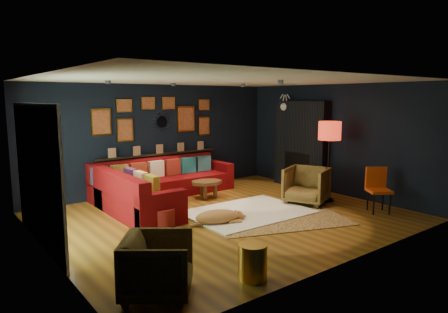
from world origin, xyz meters
TOP-DOWN VIEW (x-y plane):
  - floor at (0.00, 0.00)m, footprint 6.50×6.50m
  - room_walls at (0.00, 0.00)m, footprint 6.50×6.50m
  - sectional at (-0.61, 1.81)m, footprint 3.41×2.69m
  - ledge at (0.00, 2.68)m, footprint 3.20×0.12m
  - gallery_wall at (-0.01, 2.72)m, footprint 3.15×0.04m
  - sunburst_mirror at (0.10, 2.72)m, footprint 0.47×0.16m
  - fireplace at (3.09, 0.90)m, footprint 0.31×1.60m
  - deer_head at (3.14, 1.40)m, footprint 0.50×0.28m
  - sliding_door at (-3.22, 0.60)m, footprint 0.06×2.80m
  - ceiling_spots at (-0.00, 0.80)m, footprint 3.30×2.50m
  - shag_rug at (0.47, -0.08)m, footprint 2.39×1.75m
  - leopard_rug at (0.72, -0.62)m, footprint 3.01×2.59m
  - coffee_table at (0.50, 1.39)m, footprint 0.84×0.70m
  - pouf at (-1.30, 0.20)m, footprint 0.47×0.47m
  - armchair_left at (-2.55, -2.00)m, footprint 1.04×1.05m
  - armchair_right at (1.97, -0.29)m, footprint 1.07×1.10m
  - gold_stool at (-1.40, -2.35)m, footprint 0.37×0.37m
  - orange_chair at (2.62, -1.58)m, footprint 0.59×0.59m
  - floor_lamp at (2.50, -0.44)m, footprint 0.49×0.49m
  - dog at (-0.44, -0.30)m, footprint 1.24×0.88m

SIDE VIEW (x-z plane):
  - floor at x=0.00m, z-range 0.00..0.00m
  - leopard_rug at x=0.72m, z-range 0.00..0.01m
  - shag_rug at x=0.47m, z-range 0.00..0.03m
  - pouf at x=-1.30m, z-range 0.03..0.34m
  - dog at x=-0.44m, z-range 0.01..0.37m
  - gold_stool at x=-1.40m, z-range 0.00..0.46m
  - sectional at x=-0.61m, z-range -0.11..0.75m
  - coffee_table at x=0.50m, z-range 0.14..0.52m
  - armchair_left at x=-2.55m, z-range 0.00..0.79m
  - armchair_right at x=1.97m, z-range 0.00..0.88m
  - orange_chair at x=2.62m, z-range 0.08..0.98m
  - ledge at x=0.00m, z-range 0.90..0.94m
  - fireplace at x=3.09m, z-range -0.08..2.12m
  - sliding_door at x=-3.22m, z-range 0.00..2.20m
  - floor_lamp at x=2.50m, z-range 0.61..2.39m
  - room_walls at x=0.00m, z-range -1.66..4.84m
  - sunburst_mirror at x=0.10m, z-range 1.46..1.93m
  - gallery_wall at x=-0.01m, z-range 1.30..2.32m
  - deer_head at x=3.14m, z-range 1.83..2.28m
  - ceiling_spots at x=0.00m, z-range 2.53..2.59m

